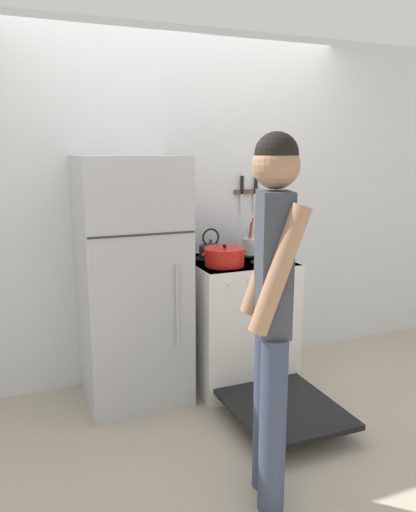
% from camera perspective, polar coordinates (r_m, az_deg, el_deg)
% --- Properties ---
extents(ground_plane, '(14.00, 14.00, 0.00)m').
position_cam_1_polar(ground_plane, '(4.07, -2.84, -12.59)').
color(ground_plane, '#B2A893').
extents(wall_back, '(10.00, 0.06, 2.55)m').
position_cam_1_polar(wall_back, '(3.76, -3.20, 5.58)').
color(wall_back, silver).
rests_on(wall_back, ground_plane).
extents(refrigerator, '(0.67, 0.64, 1.66)m').
position_cam_1_polar(refrigerator, '(3.39, -8.64, -2.89)').
color(refrigerator, '#B7BABF').
rests_on(refrigerator, ground_plane).
extents(stove_range, '(0.71, 1.42, 0.92)m').
position_cam_1_polar(stove_range, '(3.68, 3.49, -7.62)').
color(stove_range, white).
rests_on(stove_range, ground_plane).
extents(dutch_oven_pot, '(0.32, 0.28, 0.15)m').
position_cam_1_polar(dutch_oven_pot, '(3.39, 1.89, -0.07)').
color(dutch_oven_pot, red).
rests_on(dutch_oven_pot, stove_range).
extents(tea_kettle, '(0.22, 0.17, 0.22)m').
position_cam_1_polar(tea_kettle, '(3.64, 0.34, 0.78)').
color(tea_kettle, black).
rests_on(tea_kettle, stove_range).
extents(utensil_jar, '(0.11, 0.11, 0.28)m').
position_cam_1_polar(utensil_jar, '(3.78, 4.82, 1.20)').
color(utensil_jar, silver).
rests_on(utensil_jar, stove_range).
extents(person, '(0.36, 0.42, 1.77)m').
position_cam_1_polar(person, '(2.31, 7.37, -5.23)').
color(person, '#38425B').
rests_on(person, ground_plane).
extents(wall_knife_strip, '(0.24, 0.03, 0.29)m').
position_cam_1_polar(wall_knife_strip, '(3.92, 4.66, 7.47)').
color(wall_knife_strip, brown).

